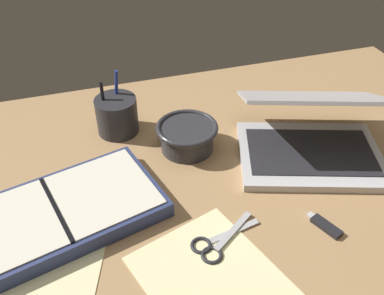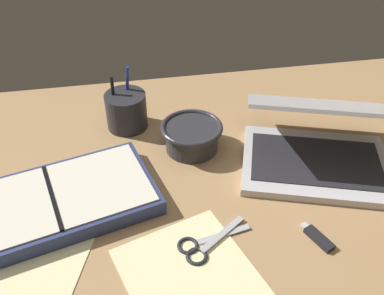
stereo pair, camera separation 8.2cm
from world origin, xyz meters
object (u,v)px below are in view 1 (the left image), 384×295
Objects in this scene: laptop at (311,135)px; bowl at (187,136)px; scissors at (214,245)px; pen_cup at (117,115)px; planner at (58,215)px.

laptop reaches higher than bowl.
laptop reaches higher than scissors.
pen_cup is at bearing 81.18° from scissors.
laptop is 55.79cm from planner.
planner is (-29.66, -14.34, -1.73)cm from bowl.
pen_cup reaches higher than scissors.
pen_cup is (-13.94, 11.52, 1.00)cm from bowl.
pen_cup is (-39.77, 21.07, -0.33)cm from laptop.
bowl reaches higher than planner.
planner is at bearing -121.29° from pen_cup.
laptop is 45.01cm from pen_cup.
scissors is at bearing -97.18° from bowl.
laptop is 35.35cm from scissors.
planner is 3.02× the size of scissors.
pen_cup is at bearing 170.48° from laptop.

